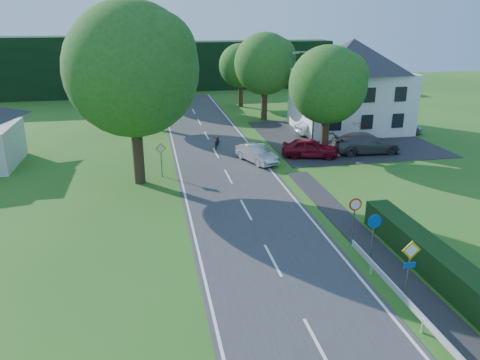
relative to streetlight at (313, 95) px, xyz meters
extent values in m
cube|color=#363739|center=(-8.06, -10.00, -4.44)|extent=(7.00, 80.00, 0.04)
cube|color=black|center=(3.94, 3.00, -4.44)|extent=(14.00, 16.00, 0.04)
cube|color=white|center=(-11.31, -10.00, -4.42)|extent=(0.12, 80.00, 0.01)
cube|color=white|center=(-4.81, -10.00, -4.42)|extent=(0.12, 80.00, 0.01)
cube|color=black|center=(-0.06, 36.00, -0.96)|extent=(30.00, 5.00, 7.00)
cube|color=silver|center=(5.94, 6.00, -1.66)|extent=(10.00, 8.00, 5.60)
pyramid|color=#2A2A2F|center=(5.94, 6.00, 2.64)|extent=(10.60, 8.40, 3.00)
cylinder|color=slate|center=(0.14, 0.00, -0.46)|extent=(0.16, 0.16, 8.00)
cylinder|color=slate|center=(-0.66, 0.00, 3.44)|extent=(1.70, 0.10, 0.10)
cube|color=slate|center=(-1.56, 0.00, 3.39)|extent=(0.50, 0.18, 0.12)
cylinder|color=slate|center=(-3.76, -22.00, -3.26)|extent=(0.07, 0.07, 2.40)
cube|color=gold|center=(-3.76, -22.03, -2.26)|extent=(0.78, 0.04, 0.78)
cube|color=white|center=(-3.76, -22.03, -2.26)|extent=(0.57, 0.05, 0.57)
cube|color=#0B4FB0|center=(-3.76, -22.03, -2.91)|extent=(0.50, 0.04, 0.22)
cylinder|color=slate|center=(-3.76, -19.00, -3.36)|extent=(0.07, 0.07, 2.20)
cylinder|color=#0B4FB0|center=(-3.76, -19.03, -2.41)|extent=(0.64, 0.04, 0.64)
cylinder|color=slate|center=(-3.76, -17.00, -3.36)|extent=(0.07, 0.07, 2.20)
cylinder|color=red|center=(-3.76, -17.03, -2.41)|extent=(0.64, 0.04, 0.64)
cylinder|color=white|center=(-3.76, -17.05, -2.41)|extent=(0.48, 0.04, 0.48)
cylinder|color=slate|center=(-12.56, -5.00, -3.36)|extent=(0.07, 0.07, 2.20)
cube|color=gold|center=(-12.56, -5.03, -2.41)|extent=(0.78, 0.04, 0.78)
cube|color=white|center=(-12.56, -5.03, -2.41)|extent=(0.57, 0.05, 0.57)
imported|color=#BCBDC1|center=(-5.36, -3.05, -3.75)|extent=(2.81, 4.35, 1.35)
imported|color=black|center=(-7.67, 1.74, -3.89)|extent=(1.21, 2.15, 1.07)
imported|color=maroon|center=(-0.96, -2.55, -3.68)|extent=(4.70, 2.94, 1.49)
imported|color=silver|center=(2.12, 4.26, -3.73)|extent=(4.36, 2.09, 1.38)
imported|color=#4D4C51|center=(3.90, -2.25, -3.61)|extent=(5.72, 2.53, 1.63)
imported|color=silver|center=(9.87, 3.51, -3.78)|extent=(4.94, 2.97, 1.29)
imported|color=#A72F0D|center=(4.58, 0.45, -3.46)|extent=(2.72, 2.75, 1.92)
camera|label=1|loc=(-13.18, -36.28, 6.10)|focal=35.00mm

